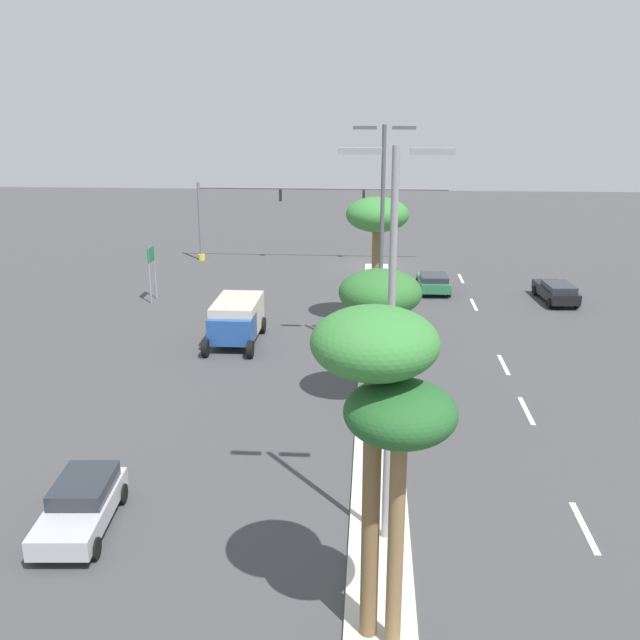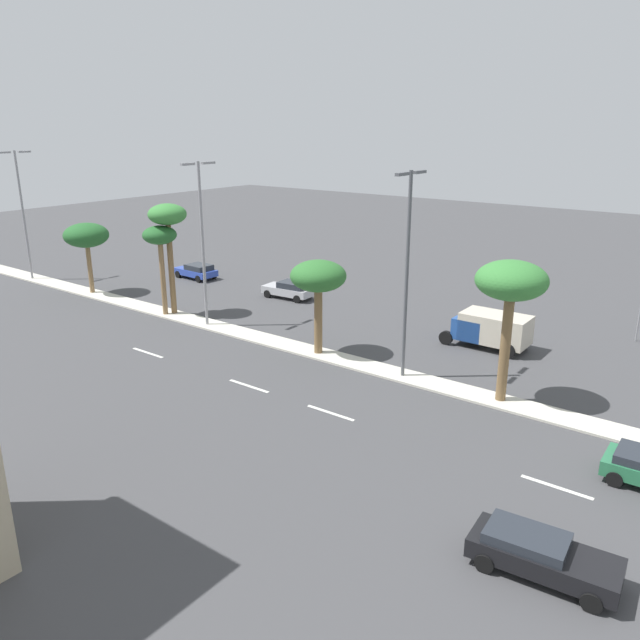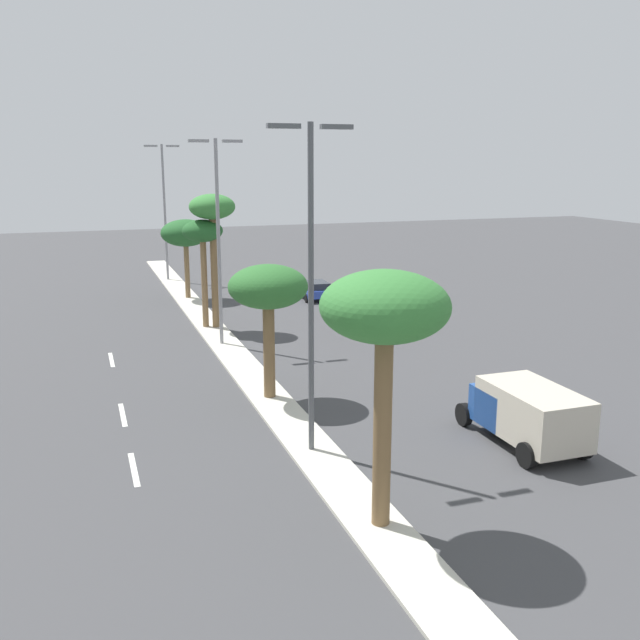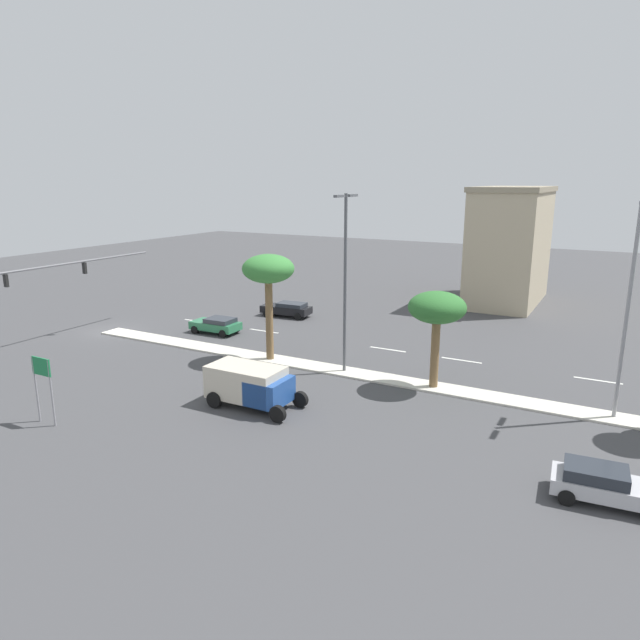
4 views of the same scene
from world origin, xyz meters
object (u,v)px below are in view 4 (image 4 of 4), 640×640
object	(u,v)px
street_lamp_rear	(345,271)
box_truck	(252,385)
commercial_building	(510,245)
street_lamp_front	(630,296)
palm_tree_far	(268,272)
sedan_silver_right	(606,484)
directional_road_sign	(42,377)
palm_tree_leading	(437,310)
sedan_black_outboard	(287,309)
sedan_green_mid	(216,325)

from	to	relation	value
street_lamp_rear	box_truck	world-z (taller)	street_lamp_rear
commercial_building	street_lamp_rear	distance (m)	28.07
street_lamp_front	box_truck	distance (m)	19.94
commercial_building	street_lamp_front	distance (m)	29.63
palm_tree_far	sedan_silver_right	world-z (taller)	palm_tree_far
directional_road_sign	commercial_building	size ratio (longest dim) A/B	0.27
palm_tree_leading	sedan_black_outboard	bearing A→B (deg)	-123.51
directional_road_sign	street_lamp_front	xyz separation A→B (m)	(-14.64, 25.56, 4.05)
street_lamp_rear	sedan_black_outboard	distance (m)	17.26
street_lamp_rear	box_truck	size ratio (longest dim) A/B	2.12
sedan_green_mid	palm_tree_far	bearing A→B (deg)	63.17
sedan_black_outboard	box_truck	bearing A→B (deg)	26.63
palm_tree_leading	sedan_silver_right	xyz separation A→B (m)	(8.94, 9.69, -4.10)
commercial_building	sedan_green_mid	size ratio (longest dim) A/B	3.21
directional_road_sign	sedan_green_mid	bearing A→B (deg)	-168.79
commercial_building	box_truck	bearing A→B (deg)	-10.83
commercial_building	sedan_green_mid	distance (m)	30.52
street_lamp_front	directional_road_sign	bearing A→B (deg)	-60.20
box_truck	palm_tree_far	bearing A→B (deg)	-153.19
commercial_building	palm_tree_leading	distance (m)	27.77
sedan_green_mid	palm_tree_leading	bearing A→B (deg)	78.81
palm_tree_leading	sedan_green_mid	xyz separation A→B (m)	(-3.85, -19.47, -4.14)
street_lamp_rear	sedan_green_mid	world-z (taller)	street_lamp_rear
commercial_building	box_truck	xyz separation A→B (m)	(35.25, -6.74, -4.53)
directional_road_sign	palm_tree_leading	size ratio (longest dim) A/B	0.61
commercial_building	street_lamp_rear	world-z (taller)	commercial_building
sedan_black_outboard	sedan_silver_right	bearing A→B (deg)	52.94
street_lamp_rear	palm_tree_leading	bearing A→B (deg)	89.16
street_lamp_rear	street_lamp_front	xyz separation A→B (m)	(-0.08, 15.73, -0.04)
commercial_building	box_truck	world-z (taller)	commercial_building
commercial_building	street_lamp_front	world-z (taller)	commercial_building
palm_tree_leading	street_lamp_front	distance (m)	9.87
directional_road_sign	palm_tree_leading	world-z (taller)	palm_tree_leading
palm_tree_far	palm_tree_leading	world-z (taller)	palm_tree_far
palm_tree_leading	sedan_black_outboard	world-z (taller)	palm_tree_leading
palm_tree_far	sedan_black_outboard	bearing A→B (deg)	-153.48
sedan_black_outboard	sedan_green_mid	size ratio (longest dim) A/B	1.16
directional_road_sign	box_truck	size ratio (longest dim) A/B	0.67
palm_tree_far	palm_tree_leading	xyz separation A→B (m)	(-0.11, 11.64, -1.36)
palm_tree_far	street_lamp_front	size ratio (longest dim) A/B	0.65
palm_tree_leading	street_lamp_rear	xyz separation A→B (m)	(-0.09, -6.01, 1.77)
directional_road_sign	palm_tree_far	bearing A→B (deg)	163.69
box_truck	street_lamp_rear	bearing A→B (deg)	166.10
sedan_silver_right	sedan_black_outboard	size ratio (longest dim) A/B	0.93
street_lamp_front	sedan_green_mid	size ratio (longest dim) A/B	2.77
directional_road_sign	street_lamp_rear	distance (m)	18.03
street_lamp_front	sedan_black_outboard	size ratio (longest dim) A/B	2.39
directional_road_sign	commercial_building	world-z (taller)	commercial_building
commercial_building	palm_tree_leading	bearing A→B (deg)	2.38
palm_tree_leading	sedan_silver_right	distance (m)	13.81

